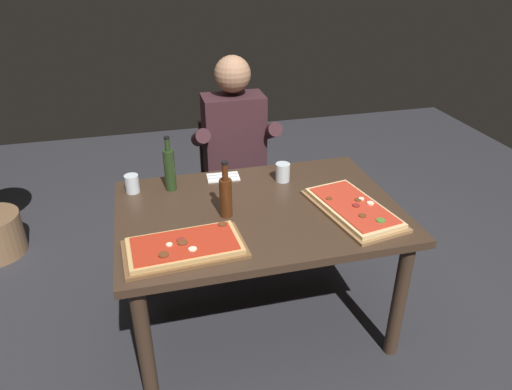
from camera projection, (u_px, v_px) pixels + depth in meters
name	position (u px, v px, depth m)	size (l,w,h in m)	color
ground_plane	(258.00, 319.00, 2.71)	(6.40, 6.40, 0.00)	#2D2D33
dining_table	(258.00, 224.00, 2.40)	(1.40, 0.96, 0.74)	#3D2B1E
pizza_rectangular_front	(185.00, 247.00, 2.03)	(0.54, 0.31, 0.05)	brown
pizza_rectangular_left	(353.00, 208.00, 2.32)	(0.38, 0.59, 0.05)	olive
wine_bottle_dark	(226.00, 195.00, 2.25)	(0.06, 0.06, 0.29)	#47230F
oil_bottle_amber	(170.00, 169.00, 2.48)	(0.06, 0.06, 0.30)	#233819
tumbler_near_camera	(283.00, 172.00, 2.61)	(0.08, 0.08, 0.10)	silver
tumbler_far_side	(132.00, 184.00, 2.49)	(0.07, 0.07, 0.10)	silver
napkin_cutlery_set	(223.00, 177.00, 2.66)	(0.19, 0.12, 0.01)	white
diner_chair	(233.00, 179.00, 3.22)	(0.44, 0.44, 0.87)	black
seated_diner	(236.00, 151.00, 2.99)	(0.53, 0.41, 1.33)	#23232D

